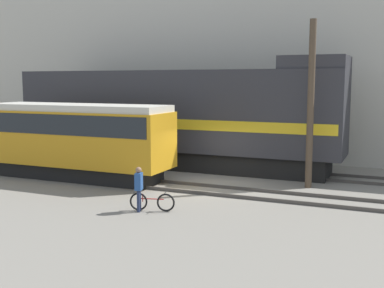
% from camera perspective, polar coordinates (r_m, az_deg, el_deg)
% --- Properties ---
extents(ground_plane, '(120.00, 120.00, 0.00)m').
position_cam_1_polar(ground_plane, '(21.31, 2.07, -4.87)').
color(ground_plane, gray).
extents(track_near, '(60.00, 1.50, 0.14)m').
position_cam_1_polar(track_near, '(20.27, 0.89, -5.31)').
color(track_near, '#47423D').
rests_on(track_near, ground).
extents(track_far, '(60.00, 1.50, 0.14)m').
position_cam_1_polar(track_far, '(24.59, 5.13, -3.07)').
color(track_far, '#47423D').
rests_on(track_far, ground).
extents(building_backdrop, '(41.63, 6.00, 10.57)m').
position_cam_1_polar(building_backdrop, '(30.69, 9.30, 8.73)').
color(building_backdrop, beige).
rests_on(building_backdrop, ground).
extents(freight_locomotive, '(17.64, 3.04, 5.70)m').
position_cam_1_polar(freight_locomotive, '(25.51, -1.98, 3.23)').
color(freight_locomotive, black).
rests_on(freight_locomotive, ground).
extents(streetcar, '(9.13, 2.54, 3.49)m').
position_cam_1_polar(streetcar, '(23.02, -13.46, 0.89)').
color(streetcar, black).
rests_on(streetcar, ground).
extents(bicycle, '(1.59, 0.59, 0.71)m').
position_cam_1_polar(bicycle, '(17.10, -4.75, -6.86)').
color(bicycle, black).
rests_on(bicycle, ground).
extents(person, '(0.31, 0.41, 1.59)m').
position_cam_1_polar(person, '(16.92, -6.33, -4.83)').
color(person, '#232D4C').
rests_on(person, ground).
extents(utility_pole_left, '(0.29, 0.29, 7.10)m').
position_cam_1_polar(utility_pole_left, '(20.92, 13.89, 4.51)').
color(utility_pole_left, '#4C3D2D').
rests_on(utility_pole_left, ground).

